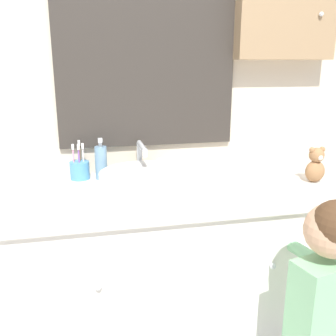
{
  "coord_description": "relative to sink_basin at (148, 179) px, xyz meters",
  "views": [
    {
      "loc": [
        -0.33,
        -1.1,
        1.36
      ],
      "look_at": [
        -0.03,
        0.26,
        0.97
      ],
      "focal_mm": 40.0,
      "sensor_mm": 36.0,
      "label": 1
    }
  ],
  "objects": [
    {
      "name": "vanity_counter",
      "position": [
        0.1,
        -0.02,
        -0.47
      ],
      "size": [
        1.44,
        0.57,
        0.87
      ],
      "color": "silver",
      "rests_on": "ground_plane"
    },
    {
      "name": "child_figure",
      "position": [
        0.49,
        -0.52,
        -0.33
      ],
      "size": [
        0.23,
        0.48,
        0.97
      ],
      "color": "slate",
      "rests_on": "ground_plane"
    },
    {
      "name": "teddy_bear",
      "position": [
        0.72,
        -0.07,
        0.03
      ],
      "size": [
        0.08,
        0.07,
        0.15
      ],
      "color": "#9E7047",
      "rests_on": "vanity_counter"
    },
    {
      "name": "wall_back",
      "position": [
        0.14,
        0.29,
        0.39
      ],
      "size": [
        3.2,
        0.18,
        2.5
      ],
      "color": "beige",
      "rests_on": "ground_plane"
    },
    {
      "name": "sink_basin",
      "position": [
        0.0,
        0.0,
        0.0
      ],
      "size": [
        0.39,
        0.44,
        0.16
      ],
      "color": "white",
      "rests_on": "vanity_counter"
    },
    {
      "name": "soap_dispenser",
      "position": [
        -0.18,
        0.17,
        0.04
      ],
      "size": [
        0.05,
        0.05,
        0.18
      ],
      "color": "#6B93B2",
      "rests_on": "vanity_counter"
    },
    {
      "name": "toothbrush_holder",
      "position": [
        -0.27,
        0.19,
        0.01
      ],
      "size": [
        0.09,
        0.09,
        0.17
      ],
      "color": "#4C93C6",
      "rests_on": "vanity_counter"
    }
  ]
}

